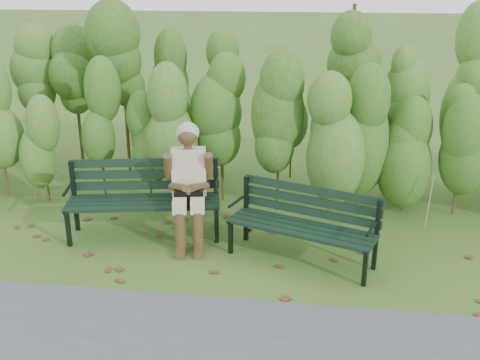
# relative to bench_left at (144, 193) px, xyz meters

# --- Properties ---
(ground) EXTENTS (80.00, 80.00, 0.00)m
(ground) POSITION_rel_bench_left_xyz_m (1.15, -0.38, -0.52)
(ground) COLOR #425A1F
(hedge_band) EXTENTS (11.04, 1.67, 2.42)m
(hedge_band) POSITION_rel_bench_left_xyz_m (1.15, 1.48, 0.74)
(hedge_band) COLOR #47381E
(hedge_band) RESTS_ON ground
(leaf_litter) EXTENTS (5.81, 2.05, 0.01)m
(leaf_litter) POSITION_rel_bench_left_xyz_m (1.11, -0.43, -0.52)
(leaf_litter) COLOR brown
(leaf_litter) RESTS_ON ground
(bench_left) EXTENTS (1.85, 0.90, 0.89)m
(bench_left) POSITION_rel_bench_left_xyz_m (0.00, 0.00, 0.00)
(bench_left) COLOR black
(bench_left) RESTS_ON ground
(bench_right) EXTENTS (1.67, 1.02, 0.80)m
(bench_right) POSITION_rel_bench_left_xyz_m (1.90, -0.38, -0.05)
(bench_right) COLOR black
(bench_right) RESTS_ON ground
(seated_woman) EXTENTS (0.59, 0.87, 1.38)m
(seated_woman) POSITION_rel_bench_left_xyz_m (0.56, -0.08, 0.25)
(seated_woman) COLOR #C6AA92
(seated_woman) RESTS_ON ground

